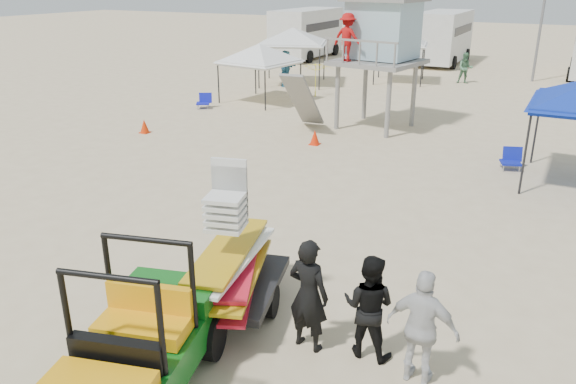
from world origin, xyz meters
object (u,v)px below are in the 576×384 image
at_px(utility_cart, 133,335).
at_px(man_left, 308,295).
at_px(surf_trailer, 232,261).
at_px(lifeguard_tower, 378,35).

relative_size(utility_cart, man_left, 1.68).
xyz_separation_m(surf_trailer, man_left, (1.52, -0.30, -0.06)).
relative_size(utility_cart, surf_trailer, 1.08).
bearing_deg(surf_trailer, man_left, -11.18).
distance_m(utility_cart, man_left, 2.55).
bearing_deg(surf_trailer, utility_cart, -90.15).
xyz_separation_m(utility_cart, surf_trailer, (0.01, 2.34, -0.02)).
bearing_deg(lifeguard_tower, surf_trailer, -80.86).
height_order(man_left, lifeguard_tower, lifeguard_tower).
bearing_deg(utility_cart, surf_trailer, 89.85).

